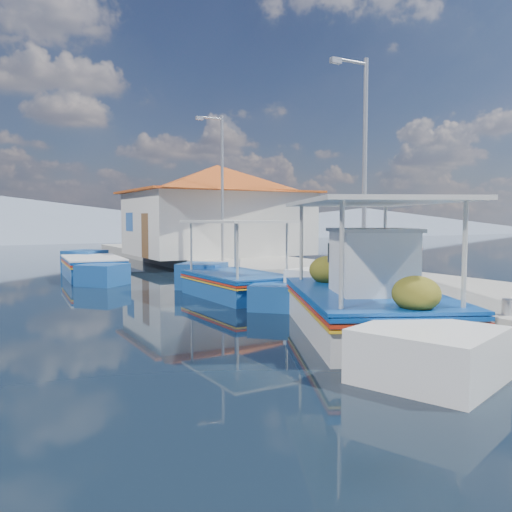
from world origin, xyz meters
TOP-DOWN VIEW (x-y plane):
  - ground at (0.00, 0.00)m, footprint 160.00×160.00m
  - quay at (5.90, 6.00)m, footprint 5.00×44.00m
  - bollards at (3.80, 5.25)m, footprint 0.20×17.20m
  - main_caique at (1.97, -1.12)m, footprint 4.92×8.04m
  - caique_green_canopy at (1.93, 4.45)m, footprint 2.08×6.56m
  - caique_blue_hull at (-0.62, 11.57)m, footprint 2.30×6.75m
  - harbor_building at (6.20, 15.00)m, footprint 10.49×10.49m
  - lamp_post_near at (4.51, 2.00)m, footprint 1.21×0.14m
  - lamp_post_far at (4.51, 11.00)m, footprint 1.21×0.14m
  - mountain_ridge at (6.54, 56.00)m, footprint 171.40×96.00m

SIDE VIEW (x-z plane):
  - ground at x=0.00m, z-range 0.00..0.00m
  - quay at x=5.90m, z-range 0.00..0.50m
  - caique_blue_hull at x=-0.62m, z-range -0.28..0.93m
  - caique_green_canopy at x=1.93m, z-range -0.86..1.59m
  - main_caique at x=1.97m, z-range -0.90..2.02m
  - bollards at x=3.80m, z-range 0.50..0.80m
  - mountain_ridge at x=6.54m, z-range -0.71..4.79m
  - harbor_building at x=6.20m, z-range 0.58..4.98m
  - lamp_post_near at x=4.51m, z-range 0.85..6.85m
  - lamp_post_far at x=4.51m, z-range 0.85..6.85m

